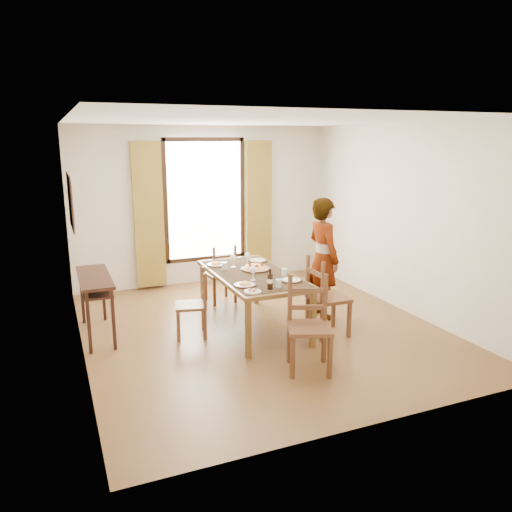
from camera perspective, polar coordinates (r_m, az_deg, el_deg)
name	(u,v)px	position (r m, az deg, el deg)	size (l,w,h in m)	color
ground	(261,329)	(6.76, 0.54, -8.30)	(5.00, 5.00, 0.00)	brown
room_shell	(257,213)	(6.47, 0.08, 4.90)	(4.60, 5.10, 2.74)	beige
console_table	(95,285)	(6.64, -17.94, -3.12)	(0.38, 1.20, 0.80)	black
dining_table	(253,277)	(6.60, -0.39, -2.46)	(0.97, 1.92, 0.76)	brown
chair_west	(193,306)	(6.44, -7.19, -5.67)	(0.46, 0.46, 0.87)	#57341D
chair_north	(221,275)	(7.72, -4.02, -2.22)	(0.44, 0.44, 0.92)	#57341D
chair_south	(309,328)	(5.51, 6.07, -8.14)	(0.59, 0.59, 1.04)	#57341D
chair_east	(326,299)	(6.47, 8.01, -4.91)	(0.46, 0.46, 1.03)	#57341D
man	(323,258)	(7.04, 7.69, -0.26)	(0.43, 0.63, 1.70)	gray
plate_sw	(245,284)	(6.01, -1.26, -3.18)	(0.27, 0.27, 0.05)	silver
plate_se	(291,279)	(6.22, 4.04, -2.63)	(0.27, 0.27, 0.05)	silver
plate_nw	(216,263)	(6.99, -4.55, -0.85)	(0.27, 0.27, 0.05)	silver
plate_ne	(258,259)	(7.19, 0.20, -0.40)	(0.27, 0.27, 0.05)	silver
pasta_platter	(256,266)	(6.72, -0.04, -1.19)	(0.40, 0.40, 0.10)	#CD5E1A
caprese_plate	(253,291)	(5.77, -0.39, -3.97)	(0.20, 0.20, 0.04)	silver
wine_glass_a	(253,273)	(6.21, -0.34, -2.00)	(0.08, 0.08, 0.18)	white
wine_glass_b	(247,259)	(6.97, -0.99, -0.31)	(0.08, 0.08, 0.18)	white
wine_glass_c	(233,261)	(6.85, -2.62, -0.56)	(0.08, 0.08, 0.18)	white
tumbler_a	(284,273)	(6.42, 3.25, -1.90)	(0.07, 0.07, 0.10)	silver
tumbler_b	(224,266)	(6.75, -3.64, -1.15)	(0.07, 0.07, 0.10)	silver
tumbler_c	(279,283)	(5.94, 2.60, -3.15)	(0.07, 0.07, 0.10)	silver
wine_bottle	(270,279)	(5.86, 1.62, -2.62)	(0.07, 0.07, 0.25)	black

